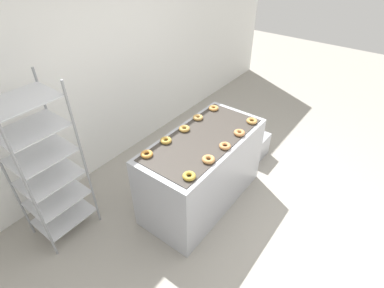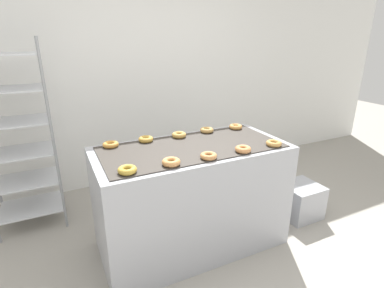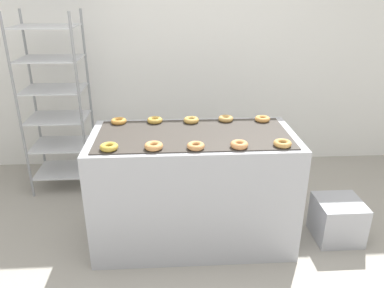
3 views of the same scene
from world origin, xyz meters
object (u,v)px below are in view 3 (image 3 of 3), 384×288
object	(u,v)px
donut_near_right	(239,145)
donut_near_center	(196,146)
donut_near_rightmost	(282,143)
donut_far_center	(192,120)
donut_near_leftmost	(109,147)
donut_near_left	(154,146)
donut_far_left	(155,120)
fryer_machine	(193,188)
donut_far_right	(226,119)
glaze_bin	(337,219)
donut_far_leftmost	(119,121)
baking_rack_cart	(56,104)
donut_far_rightmost	(262,119)

from	to	relation	value
donut_near_right	donut_near_center	bearing A→B (deg)	-179.87
donut_near_rightmost	donut_near_center	bearing A→B (deg)	-179.16
donut_far_center	donut_near_leftmost	bearing A→B (deg)	-138.72
donut_near_left	donut_far_center	size ratio (longest dim) A/B	1.02
donut_near_leftmost	donut_far_left	size ratio (longest dim) A/B	1.01
donut_near_right	donut_far_center	bearing A→B (deg)	118.91
fryer_machine	donut_near_rightmost	world-z (taller)	donut_near_rightmost
donut_far_left	donut_far_right	distance (m)	0.57
glaze_bin	donut_far_leftmost	bearing A→B (deg)	168.60
fryer_machine	donut_near_leftmost	world-z (taller)	donut_near_leftmost
donut_near_leftmost	donut_far_leftmost	world-z (taller)	donut_near_leftmost
donut_near_leftmost	donut_near_rightmost	size ratio (longest dim) A/B	0.99
donut_far_leftmost	donut_far_center	bearing A→B (deg)	-1.53
donut_near_left	donut_far_leftmost	distance (m)	0.61
donut_near_leftmost	donut_far_leftmost	size ratio (longest dim) A/B	1.00
donut_near_left	donut_near_right	world-z (taller)	same
donut_far_right	donut_far_center	bearing A→B (deg)	-175.86
donut_far_left	donut_near_right	bearing A→B (deg)	-42.83
donut_near_leftmost	donut_near_right	xyz separation A→B (m)	(0.87, -0.01, 0.00)
donut_far_center	donut_far_left	bearing A→B (deg)	176.87
fryer_machine	donut_far_center	distance (m)	0.54
fryer_machine	donut_near_right	size ratio (longest dim) A/B	12.64
baking_rack_cart	donut_near_leftmost	bearing A→B (deg)	-60.77
fryer_machine	donut_far_center	size ratio (longest dim) A/B	12.43
baking_rack_cart	donut_near_leftmost	size ratio (longest dim) A/B	14.13
donut_near_center	donut_far_left	bearing A→B (deg)	118.52
glaze_bin	donut_near_center	distance (m)	1.41
glaze_bin	donut_near_left	xyz separation A→B (m)	(-1.45, -0.18, 0.76)
fryer_machine	donut_near_rightmost	xyz separation A→B (m)	(0.59, -0.26, 0.48)
donut_far_center	donut_far_right	xyz separation A→B (m)	(0.28, 0.02, -0.00)
glaze_bin	donut_near_center	size ratio (longest dim) A/B	2.99
glaze_bin	donut_far_rightmost	world-z (taller)	donut_far_rightmost
fryer_machine	glaze_bin	world-z (taller)	fryer_machine
glaze_bin	donut_far_right	bearing A→B (deg)	158.12
fryer_machine	donut_near_right	distance (m)	0.62
baking_rack_cart	donut_far_left	bearing A→B (deg)	-35.38
donut_near_center	donut_far_center	bearing A→B (deg)	90.06
glaze_bin	donut_far_leftmost	xyz separation A→B (m)	(-1.75, 0.35, 0.76)
donut_far_leftmost	donut_far_rightmost	bearing A→B (deg)	-0.89
fryer_machine	donut_near_center	size ratio (longest dim) A/B	12.76
donut_near_center	donut_far_left	size ratio (longest dim) A/B	0.99
donut_near_center	donut_far_rightmost	xyz separation A→B (m)	(0.57, 0.52, 0.00)
fryer_machine	donut_near_leftmost	distance (m)	0.79
donut_far_leftmost	donut_far_left	size ratio (longest dim) A/B	1.01
donut_near_leftmost	donut_near_right	size ratio (longest dim) A/B	1.01
donut_near_leftmost	donut_far_right	bearing A→B (deg)	31.72
donut_near_center	donut_far_rightmost	world-z (taller)	same
donut_near_left	donut_near_right	xyz separation A→B (m)	(0.58, -0.01, -0.00)
baking_rack_cart	donut_far_leftmost	world-z (taller)	baking_rack_cart
donut_near_leftmost	donut_far_left	bearing A→B (deg)	61.36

